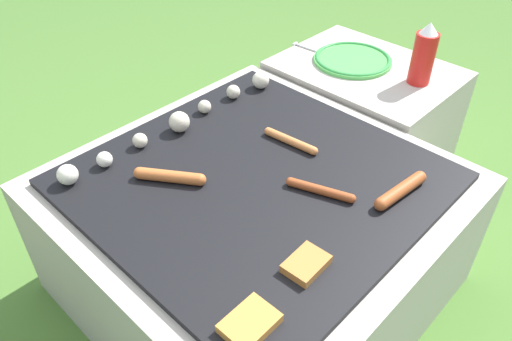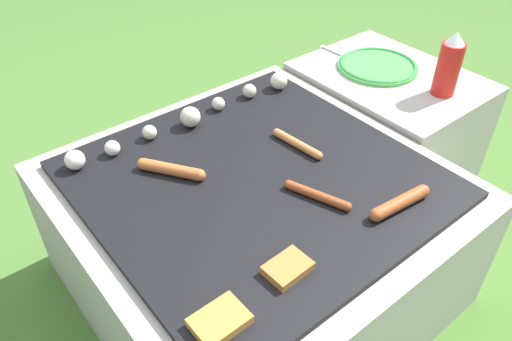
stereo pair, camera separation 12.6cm
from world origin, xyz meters
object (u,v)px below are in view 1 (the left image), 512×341
Objects in this scene: sausage_front_center at (170,176)px; fork_utensil at (312,50)px; condiment_bottle at (424,55)px; plate_colorful at (353,59)px.

sausage_front_center reaches higher than fork_utensil.
condiment_bottle is at bearing -82.08° from fork_utensil.
condiment_bottle is 0.42m from fork_utensil.
condiment_bottle is 1.09× the size of fork_utensil.
sausage_front_center reaches higher than plate_colorful.
condiment_bottle is (0.03, -0.24, 0.09)m from plate_colorful.
sausage_front_center is 0.58× the size of plate_colorful.
sausage_front_center is 0.85× the size of fork_utensil.
plate_colorful is 1.34× the size of condiment_bottle.
plate_colorful is 0.16m from fork_utensil.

